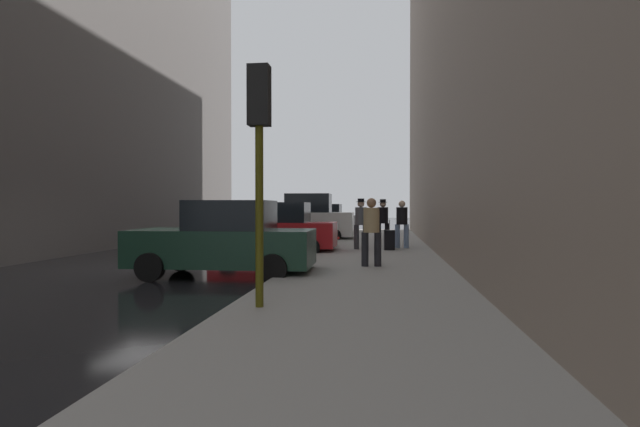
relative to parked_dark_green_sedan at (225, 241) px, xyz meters
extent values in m
plane|color=black|center=(-2.65, 1.70, -0.85)|extent=(120.00, 120.00, 0.00)
cube|color=gray|center=(3.35, 1.70, -0.77)|extent=(4.00, 40.00, 0.15)
cube|color=#193828|center=(-0.05, 0.00, -0.16)|extent=(4.24, 1.94, 0.84)
cube|color=black|center=(0.15, 0.00, 0.59)|extent=(1.93, 1.61, 0.70)
cylinder|color=black|center=(-1.43, 0.89, -0.53)|extent=(0.65, 0.24, 0.64)
cylinder|color=black|center=(-1.39, -0.95, -0.53)|extent=(0.65, 0.24, 0.64)
cylinder|color=black|center=(1.30, 0.95, -0.53)|extent=(0.65, 0.24, 0.64)
cylinder|color=black|center=(1.34, -0.89, -0.53)|extent=(0.65, 0.24, 0.64)
cube|color=#B2191E|center=(-0.05, 5.55, -0.16)|extent=(4.22, 1.88, 0.84)
cube|color=black|center=(0.15, 5.55, 0.59)|extent=(1.90, 1.58, 0.70)
cylinder|color=black|center=(-1.42, 6.46, -0.53)|extent=(0.64, 0.23, 0.64)
cylinder|color=black|center=(-1.40, 4.62, -0.53)|extent=(0.64, 0.23, 0.64)
cylinder|color=black|center=(1.31, 6.48, -0.53)|extent=(0.64, 0.23, 0.64)
cylinder|color=black|center=(1.33, 4.64, -0.53)|extent=(0.64, 0.23, 0.64)
cube|color=silver|center=(-0.05, 12.04, -0.03)|extent=(4.63, 1.92, 1.10)
cube|color=black|center=(0.15, 12.04, 0.95)|extent=(2.10, 1.60, 0.90)
cylinder|color=black|center=(-1.56, 12.93, -0.53)|extent=(0.64, 0.23, 0.64)
cylinder|color=black|center=(-1.52, 11.09, -0.53)|extent=(0.64, 0.23, 0.64)
cylinder|color=black|center=(1.43, 12.99, -0.53)|extent=(0.64, 0.23, 0.64)
cylinder|color=black|center=(1.47, 11.15, -0.53)|extent=(0.64, 0.23, 0.64)
cube|color=#B7BABF|center=(-0.05, 18.61, -0.16)|extent=(4.24, 1.93, 0.84)
cube|color=black|center=(0.15, 18.61, 0.59)|extent=(1.92, 1.60, 0.70)
cylinder|color=black|center=(-1.39, 19.56, -0.53)|extent=(0.64, 0.23, 0.64)
cylinder|color=black|center=(-1.43, 17.72, -0.53)|extent=(0.64, 0.23, 0.64)
cylinder|color=black|center=(1.34, 19.50, -0.53)|extent=(0.64, 0.23, 0.64)
cylinder|color=black|center=(1.30, 17.66, -0.53)|extent=(0.64, 0.23, 0.64)
cylinder|color=red|center=(1.80, 7.53, -0.42)|extent=(0.22, 0.22, 0.55)
sphere|color=red|center=(1.80, 7.53, -0.09)|extent=(0.20, 0.20, 0.20)
cylinder|color=red|center=(1.64, 7.53, -0.40)|extent=(0.10, 0.09, 0.09)
cylinder|color=red|center=(1.96, 7.53, -0.40)|extent=(0.10, 0.09, 0.09)
cylinder|color=#514C0F|center=(1.85, -4.02, 1.10)|extent=(0.12, 0.12, 3.60)
cube|color=black|center=(1.85, -4.02, 2.45)|extent=(0.32, 0.24, 0.90)
sphere|color=red|center=(1.85, -3.89, 2.73)|extent=(0.14, 0.14, 0.14)
sphere|color=yellow|center=(1.85, -3.89, 2.45)|extent=(0.14, 0.14, 0.14)
sphere|color=green|center=(1.85, -3.89, 2.17)|extent=(0.14, 0.14, 0.14)
cylinder|color=#728CB2|center=(4.18, 6.95, -0.27)|extent=(0.20, 0.20, 0.85)
cylinder|color=#728CB2|center=(4.50, 6.91, -0.27)|extent=(0.20, 0.20, 0.85)
cylinder|color=black|center=(4.34, 6.93, 0.46)|extent=(0.44, 0.44, 0.62)
sphere|color=beige|center=(4.34, 6.93, 0.89)|extent=(0.24, 0.24, 0.24)
cylinder|color=black|center=(3.81, 8.03, -0.27)|extent=(0.19, 0.19, 0.85)
cylinder|color=black|center=(3.49, 8.05, -0.27)|extent=(0.19, 0.19, 0.85)
cylinder|color=black|center=(3.65, 8.04, 0.46)|extent=(0.42, 0.42, 0.62)
sphere|color=beige|center=(3.65, 8.04, 0.89)|extent=(0.24, 0.24, 0.24)
cylinder|color=black|center=(3.65, 8.04, 0.96)|extent=(0.34, 0.34, 0.02)
cylinder|color=black|center=(3.65, 8.04, 1.02)|extent=(0.23, 0.23, 0.11)
cylinder|color=black|center=(3.23, 1.24, -0.27)|extent=(0.20, 0.20, 0.85)
cylinder|color=black|center=(3.54, 1.28, -0.27)|extent=(0.20, 0.20, 0.85)
cylinder|color=tan|center=(3.38, 1.26, 0.46)|extent=(0.45, 0.45, 0.62)
sphere|color=#997051|center=(3.38, 1.26, 0.89)|extent=(0.24, 0.24, 0.24)
cylinder|color=#333338|center=(3.04, 6.31, -0.27)|extent=(0.22, 0.22, 0.85)
cylinder|color=#333338|center=(2.74, 6.22, -0.27)|extent=(0.22, 0.22, 0.85)
cylinder|color=#4C5156|center=(2.89, 6.27, 0.46)|extent=(0.50, 0.50, 0.62)
sphere|color=beige|center=(2.89, 6.27, 0.89)|extent=(0.24, 0.24, 0.24)
cylinder|color=black|center=(2.89, 6.27, 0.96)|extent=(0.34, 0.34, 0.02)
cylinder|color=black|center=(2.89, 6.27, 1.02)|extent=(0.23, 0.23, 0.11)
cube|color=black|center=(3.88, 6.18, -0.36)|extent=(0.38, 0.57, 0.68)
cylinder|color=#333333|center=(3.88, 6.18, 0.16)|extent=(0.02, 0.02, 0.36)
camera|label=1|loc=(3.70, -11.27, 0.80)|focal=28.00mm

